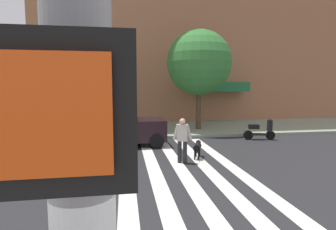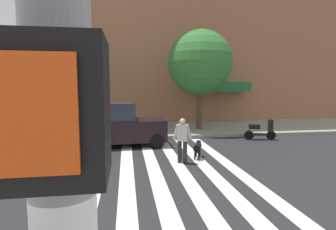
% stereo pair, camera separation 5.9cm
% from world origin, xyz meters
% --- Properties ---
extents(ground_plane, '(160.00, 160.00, 0.00)m').
position_xyz_m(ground_plane, '(0.00, 6.17, 0.00)').
color(ground_plane, '#232326').
extents(sidewalk_far, '(80.00, 6.00, 0.15)m').
position_xyz_m(sidewalk_far, '(0.00, 15.34, 0.07)').
color(sidewalk_far, gray).
rests_on(sidewalk_far, ground_plane).
extents(crosswalk_stripes, '(4.95, 11.74, 0.01)m').
position_xyz_m(crosswalk_stripes, '(0.81, 6.17, 0.00)').
color(crosswalk_stripes, silver).
rests_on(crosswalk_stripes, ground_plane).
extents(parked_car_behind_first, '(4.84, 2.05, 2.03)m').
position_xyz_m(parked_car_behind_first, '(-1.16, 11.07, 0.95)').
color(parked_car_behind_first, black).
rests_on(parked_car_behind_first, ground_plane).
extents(parked_scooter, '(1.62, 0.61, 1.11)m').
position_xyz_m(parked_scooter, '(6.37, 11.36, 0.48)').
color(parked_scooter, black).
rests_on(parked_scooter, ground_plane).
extents(street_tree_nearest, '(3.75, 3.75, 6.12)m').
position_xyz_m(street_tree_nearest, '(-3.64, 13.37, 4.38)').
color(street_tree_nearest, '#4C3823').
rests_on(street_tree_nearest, sidewalk_far).
extents(street_tree_middle, '(3.93, 3.93, 6.04)m').
position_xyz_m(street_tree_middle, '(3.92, 14.40, 4.21)').
color(street_tree_middle, '#4C3823').
rests_on(street_tree_middle, sidewalk_far).
extents(pedestrian_dog_walker, '(0.69, 0.36, 1.64)m').
position_xyz_m(pedestrian_dog_walker, '(1.48, 7.82, 0.93)').
color(pedestrian_dog_walker, black).
rests_on(pedestrian_dog_walker, ground_plane).
extents(dog_on_leash, '(0.51, 0.99, 0.65)m').
position_xyz_m(dog_on_leash, '(2.20, 8.36, 0.44)').
color(dog_on_leash, black).
rests_on(dog_on_leash, ground_plane).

